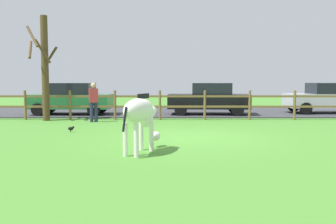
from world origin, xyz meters
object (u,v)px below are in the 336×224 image
object	(u,v)px
bare_tree	(42,66)
zebra	(139,114)
parked_car_green	(70,98)
parked_car_silver	(324,98)
parked_car_black	(207,98)
crow_on_grass	(69,128)
visitor_near_fence	(92,100)

from	to	relation	value
bare_tree	zebra	xyz separation A→B (m)	(4.64, -7.06, -1.42)
zebra	parked_car_green	distance (m)	10.38
parked_car_silver	parked_car_black	world-z (taller)	same
crow_on_grass	parked_car_silver	bearing A→B (deg)	30.26
zebra	crow_on_grass	xyz separation A→B (m)	(-2.60, 3.52, -0.80)
bare_tree	parked_car_green	distance (m)	2.91
bare_tree	parked_car_black	distance (m)	7.89
parked_car_silver	crow_on_grass	bearing A→B (deg)	-149.74
visitor_near_fence	bare_tree	bearing A→B (deg)	166.82
zebra	crow_on_grass	bearing A→B (deg)	126.47
bare_tree	parked_car_silver	distance (m)	13.94
bare_tree	crow_on_grass	world-z (taller)	bare_tree
zebra	parked_car_silver	distance (m)	13.51
crow_on_grass	parked_car_green	size ratio (longest dim) A/B	0.05
bare_tree	crow_on_grass	distance (m)	4.65
parked_car_black	parked_car_green	world-z (taller)	same
crow_on_grass	parked_car_black	world-z (taller)	parked_car_black
bare_tree	parked_car_silver	bearing A→B (deg)	13.09
parked_car_silver	zebra	bearing A→B (deg)	-130.97
zebra	parked_car_green	bearing A→B (deg)	113.62
bare_tree	parked_car_black	bearing A→B (deg)	18.59
zebra	parked_car_silver	xyz separation A→B (m)	(8.86, 10.20, -0.08)
parked_car_silver	bare_tree	bearing A→B (deg)	-166.91
parked_car_black	visitor_near_fence	world-z (taller)	visitor_near_fence
bare_tree	crow_on_grass	xyz separation A→B (m)	(2.04, -3.54, -2.22)
parked_car_black	parked_car_green	xyz separation A→B (m)	(-6.87, -0.02, 0.00)
crow_on_grass	visitor_near_fence	size ratio (longest dim) A/B	0.13
crow_on_grass	parked_car_silver	size ratio (longest dim) A/B	0.05
crow_on_grass	visitor_near_fence	xyz separation A→B (m)	(0.15, 3.03, 0.78)
bare_tree	crow_on_grass	size ratio (longest dim) A/B	20.83
crow_on_grass	parked_car_silver	world-z (taller)	parked_car_silver
crow_on_grass	zebra	bearing A→B (deg)	-53.53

